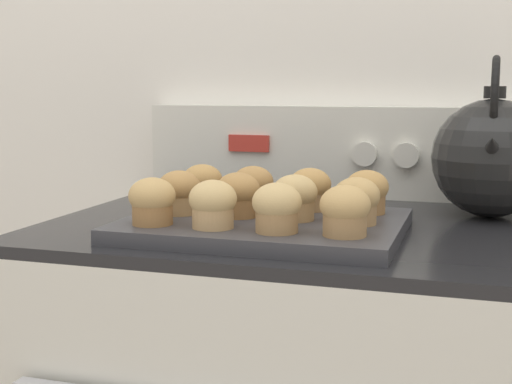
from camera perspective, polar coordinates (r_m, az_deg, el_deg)
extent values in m
cube|color=white|center=(1.47, 7.14, 12.07)|extent=(8.00, 0.05, 2.40)
cube|color=black|center=(1.16, 3.86, -2.74)|extent=(0.80, 0.62, 0.02)
cube|color=silver|center=(1.42, 6.59, 3.25)|extent=(0.78, 0.05, 0.18)
cube|color=#B72D23|center=(1.43, -0.58, 3.92)|extent=(0.08, 0.01, 0.03)
cylinder|color=silver|center=(1.38, 8.70, 3.03)|extent=(0.05, 0.02, 0.05)
cylinder|color=silver|center=(1.37, 11.94, 2.91)|extent=(0.05, 0.02, 0.05)
cylinder|color=silver|center=(1.36, 15.22, 2.77)|extent=(0.05, 0.02, 0.05)
cylinder|color=silver|center=(1.36, 18.52, 2.63)|extent=(0.05, 0.02, 0.05)
cube|color=#38383D|center=(1.06, 0.71, -2.70)|extent=(0.40, 0.31, 0.02)
cylinder|color=olive|center=(1.02, -8.28, -1.69)|extent=(0.06, 0.06, 0.03)
ellipsoid|color=tan|center=(1.02, -8.31, -0.30)|extent=(0.07, 0.07, 0.05)
cylinder|color=tan|center=(0.99, -3.46, -1.97)|extent=(0.06, 0.06, 0.03)
ellipsoid|color=tan|center=(0.98, -3.48, -0.53)|extent=(0.07, 0.07, 0.05)
cylinder|color=#A37A4C|center=(0.96, 1.67, -2.28)|extent=(0.06, 0.06, 0.03)
ellipsoid|color=tan|center=(0.95, 1.68, -0.80)|extent=(0.07, 0.07, 0.05)
cylinder|color=#A37A4C|center=(0.94, 7.11, -2.54)|extent=(0.06, 0.06, 0.03)
ellipsoid|color=tan|center=(0.94, 7.14, -1.03)|extent=(0.07, 0.07, 0.05)
cylinder|color=tan|center=(1.10, -6.15, -0.92)|extent=(0.06, 0.06, 0.03)
ellipsoid|color=#B2844C|center=(1.10, -6.17, 0.38)|extent=(0.07, 0.07, 0.05)
cylinder|color=olive|center=(1.07, -1.46, -1.14)|extent=(0.06, 0.06, 0.03)
ellipsoid|color=#B2844C|center=(1.07, -1.47, 0.19)|extent=(0.07, 0.07, 0.05)
cylinder|color=tan|center=(1.05, 3.11, -1.37)|extent=(0.06, 0.06, 0.03)
ellipsoid|color=tan|center=(1.04, 3.12, -0.01)|extent=(0.07, 0.07, 0.05)
cylinder|color=#A37A4C|center=(1.02, 8.02, -1.66)|extent=(0.06, 0.06, 0.03)
ellipsoid|color=tan|center=(1.02, 8.05, -0.27)|extent=(0.07, 0.07, 0.05)
cylinder|color=olive|center=(1.19, -4.30, -0.23)|extent=(0.06, 0.06, 0.03)
ellipsoid|color=tan|center=(1.18, -4.32, 0.97)|extent=(0.07, 0.07, 0.05)
cylinder|color=#A37A4C|center=(1.16, -0.25, -0.42)|extent=(0.06, 0.06, 0.03)
ellipsoid|color=#B2844C|center=(1.15, -0.25, 0.81)|extent=(0.07, 0.07, 0.05)
cylinder|color=#A37A4C|center=(1.13, 4.33, -0.64)|extent=(0.06, 0.06, 0.03)
ellipsoid|color=tan|center=(1.13, 4.35, 0.62)|extent=(0.07, 0.07, 0.05)
cylinder|color=olive|center=(1.11, 8.84, -0.86)|extent=(0.06, 0.06, 0.03)
ellipsoid|color=tan|center=(1.11, 8.87, 0.42)|extent=(0.07, 0.07, 0.05)
sphere|color=black|center=(1.25, 18.34, 2.58)|extent=(0.20, 0.20, 0.20)
cylinder|color=black|center=(1.24, 18.57, 7.57)|extent=(0.04, 0.04, 0.02)
cone|color=black|center=(1.15, 18.36, 3.37)|extent=(0.04, 0.09, 0.07)
torus|color=black|center=(1.24, 18.54, 6.88)|extent=(0.02, 0.15, 0.15)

